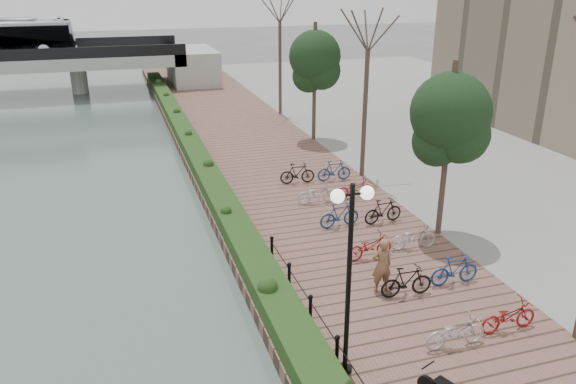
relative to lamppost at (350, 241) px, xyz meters
name	(u,v)px	position (x,y,z in m)	size (l,w,h in m)	color
promenade	(275,178)	(2.54, 14.89, -3.81)	(8.00, 75.00, 0.50)	brown
inland_pavement	(540,151)	(18.54, 14.89, -3.81)	(24.00, 75.00, 0.50)	gray
hedge	(199,159)	(-0.86, 17.39, -3.26)	(1.10, 56.00, 0.60)	#153312
chain_fence	(353,375)	(-0.06, -0.61, -3.21)	(0.10, 14.10, 0.70)	black
lamppost	(350,241)	(0.00, 0.00, 0.00)	(1.02, 0.32, 4.95)	black
pedestrian	(382,265)	(2.54, 3.20, -2.68)	(0.64, 0.42, 1.76)	brown
bicycle_parking	(377,228)	(4.04, 6.56, -3.09)	(2.40, 14.69, 1.00)	#B6B7BB
street_trees	(398,128)	(6.54, 10.07, -0.37)	(3.20, 37.12, 6.80)	#3B2E23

